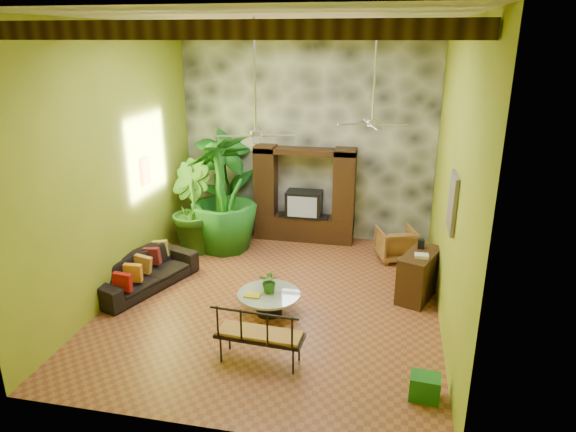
% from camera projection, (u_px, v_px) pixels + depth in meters
% --- Properties ---
extents(ground, '(7.00, 7.00, 0.00)m').
position_uv_depth(ground, '(275.00, 299.00, 9.75)').
color(ground, brown).
rests_on(ground, ground).
extents(ceiling, '(6.00, 7.00, 0.02)m').
position_uv_depth(ceiling, '(272.00, 17.00, 8.11)').
color(ceiling, silver).
rests_on(ceiling, back_wall).
extents(back_wall, '(6.00, 0.02, 5.00)m').
position_uv_depth(back_wall, '(308.00, 136.00, 12.17)').
color(back_wall, olive).
rests_on(back_wall, ground).
extents(left_wall, '(0.02, 7.00, 5.00)m').
position_uv_depth(left_wall, '(117.00, 163.00, 9.51)').
color(left_wall, olive).
rests_on(left_wall, ground).
extents(right_wall, '(0.02, 7.00, 5.00)m').
position_uv_depth(right_wall, '(453.00, 180.00, 8.35)').
color(right_wall, olive).
rests_on(right_wall, ground).
extents(stone_accent_wall, '(5.98, 0.10, 4.98)m').
position_uv_depth(stone_accent_wall, '(307.00, 136.00, 12.11)').
color(stone_accent_wall, '#393A40').
rests_on(stone_accent_wall, ground).
extents(ceiling_beams, '(5.95, 5.36, 0.22)m').
position_uv_depth(ceiling_beams, '(273.00, 32.00, 8.18)').
color(ceiling_beams, '#392612').
rests_on(ceiling_beams, ceiling).
extents(entertainment_center, '(2.40, 0.55, 2.30)m').
position_uv_depth(entertainment_center, '(304.00, 202.00, 12.33)').
color(entertainment_center, black).
rests_on(entertainment_center, ground).
extents(ceiling_fan_front, '(1.28, 1.28, 1.86)m').
position_uv_depth(ceiling_fan_front, '(256.00, 122.00, 8.30)').
color(ceiling_fan_front, '#B0B0B5').
rests_on(ceiling_fan_front, ceiling).
extents(ceiling_fan_back, '(1.28, 1.28, 1.86)m').
position_uv_depth(ceiling_fan_back, '(373.00, 112.00, 9.44)').
color(ceiling_fan_back, '#B0B0B5').
rests_on(ceiling_fan_back, ceiling).
extents(wall_art_mask, '(0.06, 0.32, 0.55)m').
position_uv_depth(wall_art_mask, '(145.00, 171.00, 10.55)').
color(wall_art_mask, orange).
rests_on(wall_art_mask, left_wall).
extents(wall_art_painting, '(0.06, 0.70, 0.90)m').
position_uv_depth(wall_art_painting, '(453.00, 203.00, 7.87)').
color(wall_art_painting, '#2A639C').
rests_on(wall_art_painting, right_wall).
extents(sofa, '(1.62, 2.43, 0.66)m').
position_uv_depth(sofa, '(144.00, 272.00, 10.11)').
color(sofa, black).
rests_on(sofa, ground).
extents(wicker_armchair, '(1.00, 1.01, 0.73)m').
position_uv_depth(wicker_armchair, '(396.00, 244.00, 11.39)').
color(wicker_armchair, olive).
rests_on(wicker_armchair, ground).
extents(tall_plant_a, '(1.71, 1.54, 2.70)m').
position_uv_depth(tall_plant_a, '(227.00, 182.00, 12.53)').
color(tall_plant_a, '#185D1D').
rests_on(tall_plant_a, ground).
extents(tall_plant_b, '(1.47, 1.48, 2.10)m').
position_uv_depth(tall_plant_b, '(191.00, 207.00, 11.64)').
color(tall_plant_b, '#285A17').
rests_on(tall_plant_b, ground).
extents(tall_plant_c, '(2.08, 2.08, 2.73)m').
position_uv_depth(tall_plant_c, '(223.00, 193.00, 11.63)').
color(tall_plant_c, '#1D681B').
rests_on(tall_plant_c, ground).
extents(coffee_table, '(1.12, 1.12, 0.40)m').
position_uv_depth(coffee_table, '(269.00, 300.00, 9.16)').
color(coffee_table, black).
rests_on(coffee_table, ground).
extents(centerpiece_plant, '(0.38, 0.33, 0.42)m').
position_uv_depth(centerpiece_plant, '(270.00, 281.00, 9.10)').
color(centerpiece_plant, '#2D6A1C').
rests_on(centerpiece_plant, coffee_table).
extents(yellow_tray, '(0.28, 0.20, 0.03)m').
position_uv_depth(yellow_tray, '(253.00, 295.00, 9.01)').
color(yellow_tray, yellow).
rests_on(yellow_tray, coffee_table).
extents(iron_bench, '(1.37, 0.57, 0.57)m').
position_uv_depth(iron_bench, '(258.00, 333.00, 7.62)').
color(iron_bench, black).
rests_on(iron_bench, ground).
extents(side_console, '(0.88, 1.23, 0.90)m').
position_uv_depth(side_console, '(419.00, 275.00, 9.70)').
color(side_console, '#351F11').
rests_on(side_console, ground).
extents(green_bin, '(0.43, 0.34, 0.36)m').
position_uv_depth(green_bin, '(425.00, 387.00, 7.01)').
color(green_bin, '#1B682B').
rests_on(green_bin, ground).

